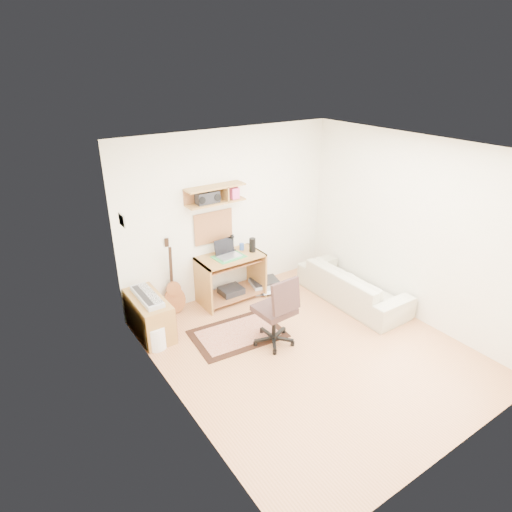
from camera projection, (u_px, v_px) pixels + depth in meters
floor at (310, 350)px, 5.70m from camera, size 3.60×4.00×0.01m
ceiling at (323, 150)px, 4.62m from camera, size 3.60×4.00×0.01m
back_wall at (229, 215)px, 6.67m from camera, size 3.60×0.01×2.60m
left_wall at (176, 304)px, 4.24m from camera, size 0.01×4.00×2.60m
right_wall at (413, 230)px, 6.08m from camera, size 0.01×4.00×2.60m
wall_shelf at (215, 195)px, 6.25m from camera, size 0.90×0.25×0.26m
cork_board at (213, 227)px, 6.55m from camera, size 0.64×0.03×0.49m
wall_photo at (122, 220)px, 5.21m from camera, size 0.02×0.20×0.15m
desk at (231, 278)px, 6.76m from camera, size 1.00×0.55×0.75m
laptop at (229, 249)px, 6.51m from camera, size 0.37×0.37×0.26m
speaker at (252, 245)px, 6.71m from camera, size 0.10×0.10×0.22m
desk_lamp at (233, 242)px, 6.72m from camera, size 0.10×0.10×0.29m
pencil_cup at (242, 247)px, 6.79m from camera, size 0.07×0.07×0.11m
boombox at (207, 198)px, 6.19m from camera, size 0.34×0.15×0.17m
rug at (238, 334)px, 6.02m from camera, size 1.30×0.92×0.02m
task_chair at (274, 310)px, 5.65m from camera, size 0.55×0.55×1.03m
cabinet at (149, 316)px, 5.95m from camera, size 0.40×0.90×0.55m
music_keyboard at (147, 296)px, 5.82m from camera, size 0.22×0.71×0.06m
guitar at (173, 277)px, 6.32m from camera, size 0.35×0.26×1.17m
waste_basket at (156, 337)px, 5.69m from camera, size 0.32×0.32×0.33m
printer at (265, 285)px, 7.16m from camera, size 0.52×0.45×0.17m
sofa at (353, 280)px, 6.72m from camera, size 0.54×1.85×0.72m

